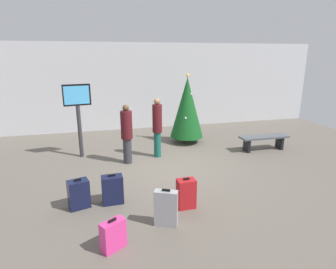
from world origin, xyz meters
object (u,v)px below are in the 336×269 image
Objects in this scene: waiting_bench at (264,139)px; traveller_1 at (127,133)px; flight_info_kiosk at (78,108)px; suitcase_2 at (113,190)px; suitcase_1 at (166,208)px; suitcase_4 at (79,194)px; suitcase_0 at (113,235)px; suitcase_3 at (186,194)px; holiday_tree at (187,108)px; traveller_0 at (157,126)px.

traveller_1 reaches higher than waiting_bench.
flight_info_kiosk is 3.42× the size of suitcase_2.
suitcase_1 is 1.15× the size of suitcase_4.
suitcase_2 is at bearing 86.52° from suitcase_0.
suitcase_3 reaches higher than suitcase_0.
suitcase_0 is (-0.67, -3.76, -0.65)m from traveller_1.
suitcase_0 is 1.81m from suitcase_3.
suitcase_0 is at bearing -119.34° from holiday_tree.
waiting_bench is at bearing -4.32° from traveller_0.
suitcase_4 is (-3.54, -3.77, -0.97)m from holiday_tree.
suitcase_0 is (0.65, -4.64, -1.28)m from flight_info_kiosk.
suitcase_2 is at bearing -104.38° from traveller_1.
holiday_tree is 4.48× the size of suitcase_0.
suitcase_0 is (-1.62, -4.05, -0.72)m from traveller_0.
waiting_bench is at bearing 38.21° from suitcase_3.
traveller_0 is 3.18m from suitcase_3.
suitcase_0 is at bearing -111.81° from traveller_0.
suitcase_1 is (-0.64, -3.62, -0.63)m from traveller_0.
suitcase_1 is at bearing -112.22° from holiday_tree.
suitcase_3 is at bearing -108.23° from holiday_tree.
traveller_0 reaches higher than traveller_1.
suitcase_0 is 1.51m from suitcase_2.
suitcase_4 is at bearing 146.04° from suitcase_1.
suitcase_4 is (-2.12, 0.54, -0.01)m from suitcase_3.
traveller_0 is 2.86× the size of suitcase_4.
suitcase_2 is 0.68m from suitcase_4.
suitcase_1 is (1.63, -4.21, -1.18)m from flight_info_kiosk.
suitcase_3 is (1.54, 0.95, 0.06)m from suitcase_0.
waiting_bench is 4.59m from suitcase_3.
traveller_1 is 2.66m from suitcase_4.
holiday_tree reaches higher than traveller_1.
holiday_tree is 1.09× the size of flight_info_kiosk.
waiting_bench is (2.19, -1.47, -0.90)m from holiday_tree.
traveller_0 is 3.34× the size of suitcase_0.
suitcase_0 is 0.75× the size of suitcase_1.
holiday_tree reaches higher than traveller_0.
suitcase_2 is at bearing 129.59° from suitcase_1.
suitcase_3 is at bearing 31.68° from suitcase_0.
flight_info_kiosk reaches higher than traveller_0.
flight_info_kiosk reaches higher than suitcase_3.
flight_info_kiosk is 4.46m from suitcase_3.
suitcase_0 is at bearing -68.41° from suitcase_4.
suitcase_2 is 1.02× the size of suitcase_4.
suitcase_1 is at bearing -50.41° from suitcase_2.
waiting_bench is 2.23× the size of suitcase_1.
suitcase_2 is at bearing -155.72° from waiting_bench.
waiting_bench is 5.34m from suitcase_1.
suitcase_2 is at bearing -76.68° from flight_info_kiosk.
waiting_bench is at bearing 38.90° from suitcase_1.
suitcase_1 is at bearing 23.63° from suitcase_0.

